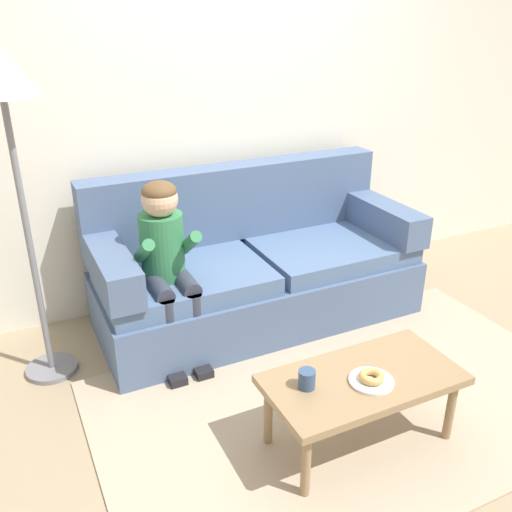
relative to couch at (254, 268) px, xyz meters
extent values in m
plane|color=#9E896B|center=(0.06, -0.86, -0.36)|extent=(10.00, 10.00, 0.00)
cube|color=silver|center=(0.06, 0.54, 1.04)|extent=(8.00, 0.10, 2.80)
cube|color=tan|center=(0.06, -1.11, -0.35)|extent=(2.73, 1.67, 0.01)
cube|color=slate|center=(0.00, -0.06, -0.17)|extent=(2.14, 0.90, 0.38)
cube|color=slate|center=(-0.54, -0.11, 0.08)|extent=(1.03, 0.74, 0.12)
cube|color=slate|center=(0.54, -0.11, 0.08)|extent=(1.03, 0.74, 0.12)
cube|color=slate|center=(0.00, 0.29, 0.40)|extent=(2.14, 0.20, 0.51)
cube|color=slate|center=(-0.97, -0.06, 0.25)|extent=(0.20, 0.90, 0.22)
cube|color=slate|center=(0.97, -0.06, 0.25)|extent=(0.20, 0.90, 0.22)
cube|color=#937551|center=(-0.08, -1.37, 0.02)|extent=(0.94, 0.48, 0.04)
cylinder|color=#937551|center=(-0.49, -1.55, -0.18)|extent=(0.04, 0.04, 0.36)
cylinder|color=#937551|center=(0.33, -1.55, -0.18)|extent=(0.04, 0.04, 0.36)
cylinder|color=#937551|center=(-0.49, -1.19, -0.18)|extent=(0.04, 0.04, 0.36)
cylinder|color=#937551|center=(0.33, -1.19, -0.18)|extent=(0.04, 0.04, 0.36)
cylinder|color=#337A4C|center=(-0.67, -0.14, 0.34)|extent=(0.26, 0.26, 0.40)
sphere|color=#DBAD89|center=(-0.67, -0.16, 0.64)|extent=(0.21, 0.21, 0.21)
ellipsoid|color=brown|center=(-0.67, -0.16, 0.69)|extent=(0.20, 0.20, 0.12)
cylinder|color=#333847|center=(-0.75, -0.29, 0.15)|extent=(0.11, 0.30, 0.11)
cylinder|color=#333847|center=(-0.75, -0.44, -0.08)|extent=(0.09, 0.09, 0.44)
cube|color=black|center=(-0.75, -0.49, -0.33)|extent=(0.10, 0.20, 0.06)
cylinder|color=#337A4C|center=(-0.80, -0.24, 0.38)|extent=(0.07, 0.29, 0.23)
cylinder|color=#333847|center=(-0.59, -0.29, 0.15)|extent=(0.11, 0.30, 0.11)
cylinder|color=#333847|center=(-0.59, -0.44, -0.08)|extent=(0.09, 0.09, 0.44)
cube|color=black|center=(-0.59, -0.49, -0.33)|extent=(0.10, 0.20, 0.06)
cylinder|color=#337A4C|center=(-0.53, -0.24, 0.38)|extent=(0.07, 0.29, 0.23)
cylinder|color=white|center=(-0.08, -1.42, 0.05)|extent=(0.21, 0.21, 0.01)
torus|color=tan|center=(-0.08, -1.42, 0.07)|extent=(0.14, 0.14, 0.04)
cylinder|color=#334C72|center=(-0.37, -1.32, 0.08)|extent=(0.08, 0.08, 0.09)
cube|color=red|center=(0.40, -0.76, -0.33)|extent=(0.16, 0.09, 0.05)
cylinder|color=red|center=(0.31, -0.76, -0.33)|extent=(0.06, 0.06, 0.05)
cylinder|color=red|center=(0.48, -0.76, -0.33)|extent=(0.06, 0.06, 0.05)
cylinder|color=slate|center=(-1.38, -0.08, -0.34)|extent=(0.30, 0.30, 0.03)
cylinder|color=slate|center=(-1.38, -0.08, 0.48)|extent=(0.04, 0.04, 1.62)
camera|label=1|loc=(-1.48, -3.10, 1.64)|focal=39.03mm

